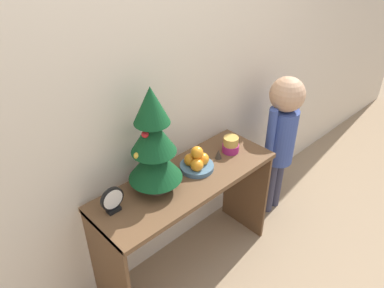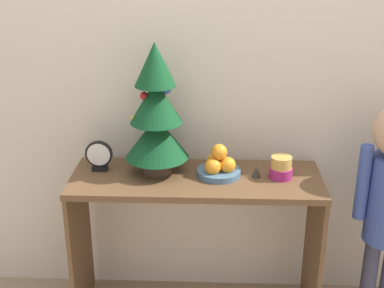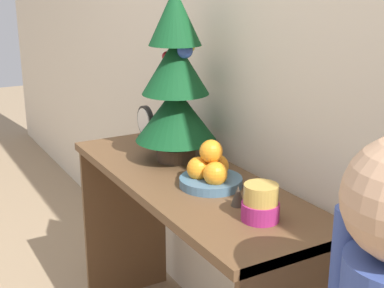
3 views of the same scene
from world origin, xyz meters
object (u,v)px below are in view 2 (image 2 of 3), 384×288
(mini_tree, at_px, (156,113))
(desk_clock, at_px, (99,156))
(fruit_bowl, at_px, (219,166))
(figurine, at_px, (256,171))
(singing_bowl, at_px, (281,168))

(mini_tree, distance_m, desk_clock, 0.35)
(fruit_bowl, relative_size, desk_clock, 1.37)
(desk_clock, height_order, figurine, desk_clock)
(fruit_bowl, bearing_deg, mini_tree, 174.51)
(singing_bowl, relative_size, desk_clock, 0.72)
(fruit_bowl, bearing_deg, singing_bowl, -2.97)
(fruit_bowl, bearing_deg, figurine, -4.39)
(singing_bowl, bearing_deg, figurine, 179.25)
(fruit_bowl, relative_size, figurine, 3.21)
(singing_bowl, height_order, figurine, singing_bowl)
(desk_clock, bearing_deg, figurine, -3.61)
(fruit_bowl, distance_m, desk_clock, 0.56)
(mini_tree, bearing_deg, fruit_bowl, -5.49)
(figurine, bearing_deg, desk_clock, 176.39)
(mini_tree, bearing_deg, singing_bowl, -4.24)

